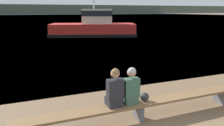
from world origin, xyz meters
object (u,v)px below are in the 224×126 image
person_right (131,88)px  person_left (115,90)px  bench_main (139,105)px  shopping_bag (145,97)px  tugboat_red (94,28)px

person_right → person_left: bearing=180.0°
bench_main → person_left: person_left is taller
person_right → shopping_bag: person_right is taller
person_left → shopping_bag: bearing=1.0°
bench_main → person_left: size_ratio=6.34×
person_left → person_right: size_ratio=1.02×
bench_main → person_right: (-0.24, 0.01, 0.52)m
person_right → tugboat_red: bearing=75.7°
person_left → person_right: 0.44m
tugboat_red → bench_main: bearing=-175.3°
tugboat_red → person_right: bearing=-176.0°
bench_main → person_left: bearing=179.1°
shopping_bag → person_left: bearing=-179.0°
bench_main → shopping_bag: bearing=7.8°
person_left → shopping_bag: 0.92m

